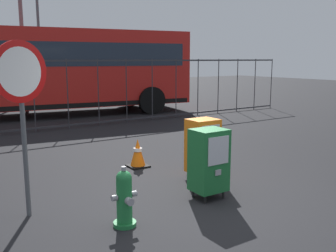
{
  "coord_description": "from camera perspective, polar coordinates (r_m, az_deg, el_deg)",
  "views": [
    {
      "loc": [
        -3.14,
        -4.01,
        2.01
      ],
      "look_at": [
        0.3,
        1.2,
        0.9
      ],
      "focal_mm": 40.72,
      "sensor_mm": 36.0,
      "label": 1
    }
  ],
  "objects": [
    {
      "name": "ground_plane",
      "position": [
        5.47,
        4.4,
        -11.49
      ],
      "size": [
        60.0,
        60.0,
        0.0
      ],
      "primitive_type": "plane",
      "color": "black"
    },
    {
      "name": "fire_hydrant",
      "position": [
        4.69,
        -6.55,
        -10.69
      ],
      "size": [
        0.33,
        0.32,
        0.75
      ],
      "color": "#1E7238",
      "rests_on": "ground_plane"
    },
    {
      "name": "newspaper_box_primary",
      "position": [
        6.41,
        5.21,
        -2.95
      ],
      "size": [
        0.48,
        0.42,
        1.02
      ],
      "color": "black",
      "rests_on": "ground_plane"
    },
    {
      "name": "newspaper_box_secondary",
      "position": [
        5.52,
        6.14,
        -5.08
      ],
      "size": [
        0.48,
        0.42,
        1.02
      ],
      "color": "black",
      "rests_on": "ground_plane"
    },
    {
      "name": "stop_sign",
      "position": [
        5.0,
        -21.11,
        4.73
      ],
      "size": [
        0.71,
        0.31,
        2.23
      ],
      "color": "#4C4F54",
      "rests_on": "ground_plane"
    },
    {
      "name": "traffic_cone",
      "position": [
        7.17,
        -4.55,
        -4.09
      ],
      "size": [
        0.36,
        0.36,
        0.53
      ],
      "color": "black",
      "rests_on": "ground_plane"
    },
    {
      "name": "fence_barrier",
      "position": [
        11.2,
        -17.09,
        4.54
      ],
      "size": [
        18.03,
        0.04,
        2.0
      ],
      "color": "#2D2D33",
      "rests_on": "ground_plane"
    },
    {
      "name": "bus_near",
      "position": [
        14.21,
        -18.51,
        8.33
      ],
      "size": [
        10.75,
        4.03,
        3.0
      ],
      "rotation": [
        0.0,
        0.0,
        -0.15
      ],
      "color": "red",
      "rests_on": "ground_plane"
    },
    {
      "name": "street_light_near_right",
      "position": [
        21.57,
        -18.94,
        15.9
      ],
      "size": [
        0.32,
        0.32,
        7.66
      ],
      "color": "#4C4F54",
      "rests_on": "ground_plane"
    }
  ]
}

